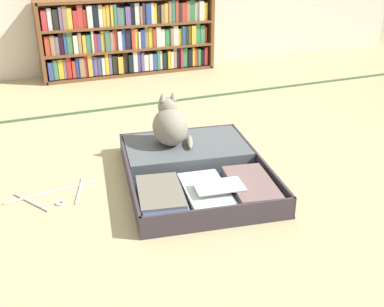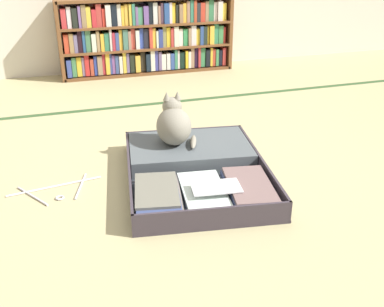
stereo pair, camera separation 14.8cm
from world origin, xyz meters
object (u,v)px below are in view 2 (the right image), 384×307
object	(u,v)px
bookshelf	(146,36)
open_suitcase	(195,168)
black_cat	(174,124)
clothes_hanger	(57,190)

from	to	relation	value
bookshelf	open_suitcase	bearing A→B (deg)	-95.51
bookshelf	black_cat	world-z (taller)	bookshelf
black_cat	clothes_hanger	xyz separation A→B (m)	(-0.63, -0.15, -0.21)
open_suitcase	clothes_hanger	world-z (taller)	open_suitcase
bookshelf	open_suitcase	world-z (taller)	bookshelf
bookshelf	black_cat	distance (m)	1.86
bookshelf	open_suitcase	distance (m)	2.07
open_suitcase	black_cat	distance (m)	0.27
open_suitcase	clothes_hanger	size ratio (longest dim) A/B	2.14
open_suitcase	clothes_hanger	distance (m)	0.69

